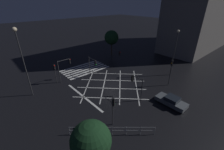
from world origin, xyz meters
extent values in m
plane|color=black|center=(0.00, 0.00, 0.00)|extent=(200.00, 200.00, 0.00)
cube|color=silver|center=(0.00, -6.15, 0.00)|extent=(9.10, 0.50, 0.01)
cube|color=silver|center=(0.00, -7.05, 0.00)|extent=(9.10, 0.50, 0.01)
cube|color=silver|center=(0.00, -7.95, 0.00)|extent=(9.10, 0.50, 0.01)
cube|color=silver|center=(0.00, -8.85, 0.00)|extent=(9.10, 0.50, 0.01)
cube|color=silver|center=(0.00, -9.75, 0.00)|extent=(9.10, 0.50, 0.01)
cube|color=silver|center=(0.00, -10.65, 0.00)|extent=(9.10, 0.50, 0.01)
cube|color=silver|center=(2.86, -2.86, 0.00)|extent=(7.96, 7.96, 0.01)
cube|color=silver|center=(-2.86, -2.86, 0.00)|extent=(7.96, 7.96, 0.01)
cube|color=silver|center=(0.95, -0.95, 0.00)|extent=(7.96, 7.96, 0.01)
cube|color=silver|center=(-0.95, -0.95, 0.00)|extent=(7.96, 7.96, 0.01)
cube|color=silver|center=(-0.95, 0.95, 0.00)|extent=(7.96, 7.96, 0.01)
cube|color=silver|center=(0.95, 0.95, 0.00)|extent=(7.96, 7.96, 0.01)
cube|color=silver|center=(-2.86, 2.86, 0.00)|extent=(7.96, 7.96, 0.01)
cube|color=silver|center=(2.86, 2.86, 0.00)|extent=(7.96, 7.96, 0.01)
cube|color=silver|center=(5.55, 0.00, 0.00)|extent=(0.30, 9.10, 0.01)
cube|color=black|center=(-49.99, -5.03, 2.00)|extent=(1.40, 0.06, 1.80)
cube|color=beige|center=(-46.43, -5.03, 2.00)|extent=(1.40, 0.06, 1.80)
cube|color=black|center=(-42.88, -5.03, 2.00)|extent=(1.40, 0.06, 1.80)
cube|color=black|center=(-39.32, -5.03, 2.00)|extent=(1.40, 0.06, 1.80)
cube|color=beige|center=(-35.76, -5.03, 2.00)|extent=(1.40, 0.06, 1.80)
cube|color=beige|center=(-32.20, -5.03, 2.00)|extent=(1.40, 0.06, 1.80)
cube|color=black|center=(-28.64, -5.03, 2.00)|extent=(1.40, 0.06, 1.80)
cube|color=black|center=(-25.08, -5.03, 2.00)|extent=(1.40, 0.06, 1.80)
cube|color=black|center=(-21.52, -5.03, 2.00)|extent=(1.40, 0.06, 1.80)
cube|color=black|center=(-49.99, -5.03, 5.30)|extent=(1.40, 0.06, 1.80)
cube|color=black|center=(-46.43, -5.03, 5.30)|extent=(1.40, 0.06, 1.80)
cube|color=black|center=(-42.88, -5.03, 5.30)|extent=(1.40, 0.06, 1.80)
cube|color=black|center=(-39.32, -5.03, 5.30)|extent=(1.40, 0.06, 1.80)
cube|color=beige|center=(-35.76, -5.03, 5.30)|extent=(1.40, 0.06, 1.80)
cube|color=black|center=(-32.20, -5.03, 5.30)|extent=(1.40, 0.06, 1.80)
cube|color=beige|center=(-28.64, -5.03, 5.30)|extent=(1.40, 0.06, 1.80)
cube|color=black|center=(-25.08, -5.03, 5.30)|extent=(1.40, 0.06, 1.80)
cube|color=beige|center=(-21.52, -5.03, 5.30)|extent=(1.40, 0.06, 1.80)
cube|color=black|center=(-49.99, -5.03, 8.61)|extent=(1.40, 0.06, 1.80)
cube|color=beige|center=(-46.43, -5.03, 8.61)|extent=(1.40, 0.06, 1.80)
cube|color=black|center=(-42.88, -5.03, 8.61)|extent=(1.40, 0.06, 1.80)
cube|color=black|center=(-39.32, -5.03, 8.61)|extent=(1.40, 0.06, 1.80)
cube|color=beige|center=(-35.76, -5.03, 8.61)|extent=(1.40, 0.06, 1.80)
cube|color=black|center=(-32.20, -5.03, 8.61)|extent=(1.40, 0.06, 1.80)
cube|color=black|center=(-28.64, -5.03, 8.61)|extent=(1.40, 0.06, 1.80)
cube|color=beige|center=(-25.08, -5.03, 8.61)|extent=(1.40, 0.06, 1.80)
cube|color=black|center=(-21.52, -5.03, 8.61)|extent=(1.40, 0.06, 1.80)
cube|color=beige|center=(-49.99, -5.03, 11.91)|extent=(1.40, 0.06, 1.80)
cube|color=beige|center=(-46.43, -5.03, 11.91)|extent=(1.40, 0.06, 1.80)
cube|color=black|center=(-42.88, -5.03, 11.91)|extent=(1.40, 0.06, 1.80)
cube|color=black|center=(-39.32, -5.03, 11.91)|extent=(1.40, 0.06, 1.80)
cube|color=black|center=(-35.76, -5.03, 11.91)|extent=(1.40, 0.06, 1.80)
cube|color=beige|center=(-32.20, -5.03, 11.91)|extent=(1.40, 0.06, 1.80)
cube|color=black|center=(-28.64, -5.03, 11.91)|extent=(1.40, 0.06, 1.80)
cube|color=black|center=(-25.08, -5.03, 11.91)|extent=(1.40, 0.06, 1.80)
cube|color=beige|center=(-21.52, -5.03, 11.91)|extent=(1.40, 0.06, 1.80)
cylinder|color=#2D2D30|center=(-6.82, 6.44, 2.26)|extent=(0.11, 0.11, 4.52)
cube|color=black|center=(-6.68, 6.44, 4.02)|extent=(0.16, 0.28, 0.90)
sphere|color=black|center=(-6.57, 6.44, 4.32)|extent=(0.18, 0.18, 0.18)
sphere|color=orange|center=(-6.57, 6.44, 4.02)|extent=(0.18, 0.18, 0.18)
sphere|color=black|center=(-6.57, 6.44, 3.72)|extent=(0.18, 0.18, 0.18)
cube|color=black|center=(-6.77, 6.44, 4.02)|extent=(0.02, 0.36, 0.98)
cylinder|color=#2D2D30|center=(6.73, -6.62, 1.73)|extent=(0.11, 0.11, 3.45)
cube|color=black|center=(6.73, -6.48, 2.95)|extent=(0.28, 0.16, 0.90)
sphere|color=red|center=(6.73, -6.37, 3.25)|extent=(0.18, 0.18, 0.18)
sphere|color=black|center=(6.73, -6.37, 2.95)|extent=(0.18, 0.18, 0.18)
sphere|color=black|center=(6.73, -6.37, 2.65)|extent=(0.18, 0.18, 0.18)
cube|color=black|center=(6.73, -6.57, 2.95)|extent=(0.36, 0.02, 0.98)
cylinder|color=#2D2D30|center=(0.32, -6.10, 1.67)|extent=(0.11, 0.11, 3.33)
cylinder|color=#2D2D30|center=(0.32, -5.06, 3.18)|extent=(0.09, 2.08, 0.09)
cube|color=black|center=(0.32, -4.02, 2.73)|extent=(0.28, 0.16, 0.90)
sphere|color=black|center=(0.32, -3.91, 3.03)|extent=(0.18, 0.18, 0.18)
sphere|color=black|center=(0.32, -3.91, 2.73)|extent=(0.18, 0.18, 0.18)
sphere|color=green|center=(0.32, -3.91, 2.43)|extent=(0.18, 0.18, 0.18)
cube|color=black|center=(0.32, -4.11, 2.73)|extent=(0.36, 0.02, 0.98)
cylinder|color=#2D2D30|center=(0.01, 6.12, 1.72)|extent=(0.11, 0.11, 3.44)
cylinder|color=#2D2D30|center=(0.01, 5.21, 3.29)|extent=(0.09, 1.82, 0.09)
cube|color=black|center=(0.01, 4.30, 2.84)|extent=(0.28, 0.16, 0.90)
sphere|color=red|center=(0.01, 4.19, 3.14)|extent=(0.18, 0.18, 0.18)
sphere|color=black|center=(0.01, 4.19, 2.84)|extent=(0.18, 0.18, 0.18)
sphere|color=black|center=(0.01, 4.19, 2.54)|extent=(0.18, 0.18, 0.18)
cube|color=black|center=(0.01, 4.39, 2.84)|extent=(0.36, 0.02, 0.98)
cylinder|color=#2D2D30|center=(6.19, -6.32, 1.98)|extent=(0.11, 0.11, 3.96)
cylinder|color=#2D2D30|center=(5.13, -6.32, 3.81)|extent=(2.12, 0.09, 0.09)
cube|color=black|center=(4.07, -6.32, 3.36)|extent=(0.16, 0.28, 0.90)
sphere|color=red|center=(3.96, -6.32, 3.66)|extent=(0.18, 0.18, 0.18)
sphere|color=black|center=(3.96, -6.32, 3.36)|extent=(0.18, 0.18, 0.18)
sphere|color=black|center=(3.96, -6.32, 3.06)|extent=(0.18, 0.18, 0.18)
cube|color=black|center=(4.16, -6.32, 3.36)|extent=(0.02, 0.36, 0.98)
cylinder|color=#2D2D30|center=(-6.39, -7.16, 1.70)|extent=(0.11, 0.11, 3.40)
cylinder|color=#2D2D30|center=(-6.39, -5.97, 3.25)|extent=(0.09, 2.39, 0.09)
cube|color=black|center=(-6.39, -4.77, 2.80)|extent=(0.28, 0.16, 0.90)
sphere|color=red|center=(-6.39, -4.66, 3.10)|extent=(0.18, 0.18, 0.18)
sphere|color=black|center=(-6.39, -4.66, 2.80)|extent=(0.18, 0.18, 0.18)
sphere|color=black|center=(-6.39, -4.66, 2.50)|extent=(0.18, 0.18, 0.18)
cube|color=black|center=(-6.39, -4.86, 2.80)|extent=(0.36, 0.02, 0.98)
cylinder|color=#2D2D30|center=(6.04, 6.89, 1.80)|extent=(0.11, 0.11, 3.60)
cube|color=black|center=(5.91, 6.89, 3.10)|extent=(0.16, 0.28, 0.90)
sphere|color=black|center=(5.80, 6.89, 3.40)|extent=(0.18, 0.18, 0.18)
sphere|color=black|center=(5.80, 6.89, 3.10)|extent=(0.18, 0.18, 0.18)
sphere|color=green|center=(5.80, 6.89, 2.80)|extent=(0.18, 0.18, 0.18)
cube|color=black|center=(6.00, 6.89, 3.10)|extent=(0.02, 0.36, 0.98)
cylinder|color=#2D2D30|center=(-10.60, 4.65, 3.97)|extent=(0.14, 0.14, 7.95)
sphere|color=#F9E0B2|center=(-10.60, 4.65, 8.09)|extent=(0.48, 0.48, 0.48)
cylinder|color=#2D2D30|center=(10.97, -5.47, 4.67)|extent=(0.14, 0.14, 9.35)
sphere|color=#F9E0B2|center=(10.97, -5.47, 9.52)|extent=(0.56, 0.56, 0.56)
sphere|color=#143319|center=(10.73, 9.82, 3.74)|extent=(2.99, 2.99, 2.99)
cylinder|color=#38281C|center=(-10.10, -11.56, 1.57)|extent=(0.23, 0.23, 3.13)
sphere|color=#143319|center=(-10.10, -11.56, 4.44)|extent=(3.49, 3.49, 3.49)
cube|color=#474C51|center=(-2.27, 9.39, 0.47)|extent=(1.72, 4.04, 0.56)
cube|color=black|center=(-2.27, 9.49, 1.01)|extent=(1.52, 1.70, 0.50)
sphere|color=white|center=(-1.74, 7.42, 0.42)|extent=(0.16, 0.16, 0.16)
sphere|color=white|center=(-2.81, 7.42, 0.42)|extent=(0.16, 0.16, 0.16)
cylinder|color=black|center=(-1.53, 8.14, 0.32)|extent=(0.20, 0.64, 0.64)
cylinder|color=black|center=(-3.02, 8.14, 0.32)|extent=(0.20, 0.64, 0.64)
cylinder|color=black|center=(-1.53, 10.65, 0.32)|extent=(0.20, 0.64, 0.64)
cylinder|color=black|center=(-3.02, 10.65, 0.32)|extent=(0.20, 0.64, 0.64)
cylinder|color=gray|center=(10.34, 4.95, 0.53)|extent=(0.05, 0.05, 1.05)
cylinder|color=gray|center=(9.24, 5.93, 0.53)|extent=(0.05, 0.05, 1.05)
cylinder|color=gray|center=(8.13, 6.92, 0.53)|extent=(0.05, 0.05, 1.05)
cylinder|color=gray|center=(7.02, 7.90, 0.53)|extent=(0.05, 0.05, 1.05)
cylinder|color=gray|center=(5.91, 8.88, 0.53)|extent=(0.05, 0.05, 1.05)
cylinder|color=gray|center=(4.81, 9.87, 0.53)|extent=(0.05, 0.05, 1.05)
cylinder|color=gray|center=(3.70, 10.85, 0.53)|extent=(0.05, 0.05, 1.05)
cylinder|color=gray|center=(7.02, 7.90, 1.01)|extent=(6.67, 5.93, 0.04)
cylinder|color=gray|center=(7.02, 7.90, 0.58)|extent=(6.67, 5.93, 0.04)
camera|label=1|loc=(14.53, 16.35, 12.66)|focal=24.00mm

